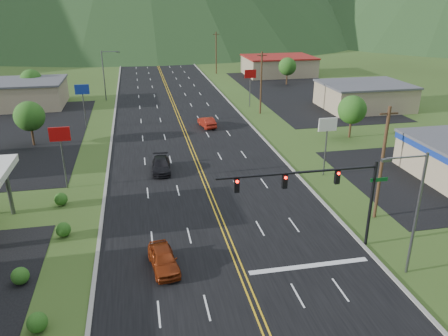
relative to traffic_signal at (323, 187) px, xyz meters
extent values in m
cylinder|color=black|center=(4.02, 0.00, -1.83)|extent=(0.24, 0.24, 7.00)
cylinder|color=black|center=(-1.98, 0.00, 1.27)|extent=(12.00, 0.18, 0.18)
cube|color=#0C591E|center=(4.42, 0.00, 0.17)|extent=(1.40, 0.06, 0.30)
cube|color=black|center=(1.02, 0.00, 0.67)|extent=(0.35, 0.28, 1.05)
sphere|color=#FF0C05|center=(1.02, -0.18, 1.02)|extent=(0.22, 0.22, 0.22)
cube|color=black|center=(-2.98, 0.00, 0.67)|extent=(0.35, 0.28, 1.05)
sphere|color=#FF0C05|center=(-2.98, -0.18, 1.02)|extent=(0.22, 0.22, 0.22)
cube|color=black|center=(-6.48, 0.00, 0.67)|extent=(0.35, 0.28, 1.05)
sphere|color=#FF0C05|center=(-6.48, -0.18, 1.02)|extent=(0.22, 0.22, 0.22)
cylinder|color=#59595E|center=(5.02, -4.00, -0.83)|extent=(0.20, 0.20, 9.00)
cylinder|color=#59595E|center=(3.58, -4.00, 3.47)|extent=(2.88, 0.12, 0.12)
cube|color=#59595E|center=(2.14, -4.00, 3.37)|extent=(0.60, 0.25, 0.18)
cylinder|color=#59595E|center=(-18.48, 56.00, -0.83)|extent=(0.20, 0.20, 9.00)
cylinder|color=#59595E|center=(-17.04, 56.00, 3.47)|extent=(2.88, 0.12, 0.12)
cube|color=#59595E|center=(-15.60, 56.00, 3.37)|extent=(0.60, 0.25, 0.18)
cylinder|color=#59595E|center=(-24.48, 11.00, -2.83)|extent=(0.36, 0.36, 5.00)
cube|color=tan|center=(-34.48, 54.00, -3.23)|extent=(18.00, 11.00, 4.20)
cube|color=#4C4C51|center=(-34.48, 54.00, -0.98)|extent=(18.40, 11.40, 0.30)
cube|color=tan|center=(25.52, 41.00, -3.33)|extent=(14.00, 11.00, 4.00)
cube|color=#4C4C51|center=(25.52, 41.00, -1.18)|extent=(14.40, 11.40, 0.30)
cube|color=tan|center=(21.52, 76.00, -3.23)|extent=(16.00, 12.00, 4.20)
cube|color=maroon|center=(21.52, 76.00, -0.98)|extent=(16.40, 12.40, 0.30)
cylinder|color=#59595E|center=(-20.48, 16.00, -2.83)|extent=(0.16, 0.16, 5.00)
cube|color=#A1090A|center=(-20.48, 16.00, 0.37)|extent=(2.00, 0.18, 1.40)
cylinder|color=#59595E|center=(-20.48, 38.00, -2.83)|extent=(0.16, 0.16, 5.00)
cube|color=navy|center=(-20.48, 38.00, 0.37)|extent=(2.00, 0.18, 1.40)
cylinder|color=#59595E|center=(6.52, 14.00, -2.83)|extent=(0.16, 0.16, 5.00)
cube|color=white|center=(6.52, 14.00, 0.37)|extent=(2.00, 0.18, 1.40)
cylinder|color=#59595E|center=(6.52, 46.00, -2.83)|extent=(0.16, 0.16, 5.00)
cube|color=#A1090A|center=(6.52, 46.00, 0.37)|extent=(2.00, 0.18, 1.40)
cylinder|color=#382314|center=(-26.48, 31.00, -3.83)|extent=(0.30, 0.30, 3.00)
sphere|color=#265117|center=(-26.48, 31.00, -1.43)|extent=(3.84, 3.84, 3.84)
cylinder|color=#382314|center=(-31.48, 58.00, -3.83)|extent=(0.30, 0.30, 3.00)
sphere|color=#265117|center=(-31.48, 58.00, -1.43)|extent=(3.84, 3.84, 3.84)
cylinder|color=#382314|center=(15.52, 26.00, -3.83)|extent=(0.30, 0.30, 3.00)
sphere|color=#265117|center=(15.52, 26.00, -1.43)|extent=(3.84, 3.84, 3.84)
cylinder|color=#382314|center=(19.52, 64.00, -3.83)|extent=(0.30, 0.30, 3.00)
sphere|color=#265117|center=(19.52, 64.00, -1.43)|extent=(3.84, 3.84, 3.84)
cylinder|color=#382314|center=(7.02, 4.00, -0.33)|extent=(0.28, 0.28, 10.00)
cube|color=#382314|center=(7.02, 4.00, 4.07)|extent=(1.60, 0.12, 0.12)
cylinder|color=#382314|center=(7.02, 41.00, -0.33)|extent=(0.28, 0.28, 10.00)
cube|color=#382314|center=(7.02, 41.00, 4.07)|extent=(1.60, 0.12, 0.12)
cylinder|color=#382314|center=(7.02, 81.00, -0.33)|extent=(0.28, 0.28, 10.00)
cube|color=#382314|center=(7.02, 81.00, 4.07)|extent=(1.60, 0.12, 0.12)
cylinder|color=#382314|center=(7.02, 121.00, -0.33)|extent=(0.28, 0.28, 10.00)
cube|color=#382314|center=(7.02, 121.00, 4.07)|extent=(1.60, 0.12, 0.12)
imported|color=maroon|center=(-11.82, -0.17, -4.57)|extent=(2.36, 4.63, 1.51)
imported|color=black|center=(-10.75, 18.46, -4.62)|extent=(2.22, 5.00, 1.42)
imported|color=maroon|center=(-2.95, 34.76, -4.58)|extent=(2.29, 4.74, 1.50)
camera|label=1|loc=(-12.83, -26.97, 12.99)|focal=35.00mm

